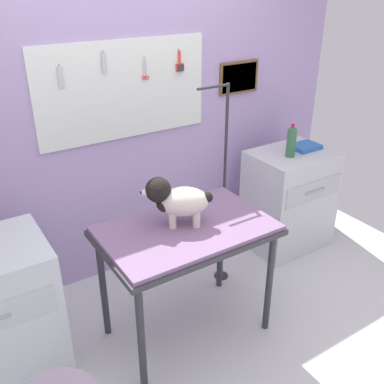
{
  "coord_description": "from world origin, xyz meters",
  "views": [
    {
      "loc": [
        -1.22,
        -1.6,
        2.2
      ],
      "look_at": [
        0.04,
        0.37,
        1.02
      ],
      "focal_mm": 41.1,
      "sensor_mm": 36.0,
      "label": 1
    }
  ],
  "objects": [
    {
      "name": "ground",
      "position": [
        0.0,
        0.0,
        -0.02
      ],
      "size": [
        4.4,
        4.0,
        0.04
      ],
      "primitive_type": "cube",
      "color": "silver"
    },
    {
      "name": "grooming_table",
      "position": [
        -0.02,
        0.33,
        0.74
      ],
      "size": [
        1.05,
        0.66,
        0.83
      ],
      "color": "#2D2D33",
      "rests_on": "ground"
    },
    {
      "name": "soda_bottle",
      "position": [
        1.21,
        0.74,
        1.0
      ],
      "size": [
        0.07,
        0.07,
        0.27
      ],
      "color": "#336642",
      "rests_on": "cabinet_right"
    },
    {
      "name": "rear_wall_panel",
      "position": [
        0.01,
        1.28,
        1.16
      ],
      "size": [
        4.0,
        0.11,
        2.3
      ],
      "color": "#B199CF",
      "rests_on": "ground"
    },
    {
      "name": "grooming_arm",
      "position": [
        0.52,
        0.69,
        0.72
      ],
      "size": [
        0.3,
        0.11,
        1.55
      ],
      "color": "#2D2D33",
      "rests_on": "ground"
    },
    {
      "name": "dog",
      "position": [
        -0.05,
        0.4,
        0.99
      ],
      "size": [
        0.41,
        0.32,
        0.31
      ],
      "color": "silver",
      "rests_on": "grooming_table"
    },
    {
      "name": "supply_tray",
      "position": [
        1.44,
        0.8,
        0.89
      ],
      "size": [
        0.24,
        0.18,
        0.04
      ],
      "color": "#2B6BB8",
      "rests_on": "cabinet_right"
    },
    {
      "name": "cabinet_right",
      "position": [
        1.3,
        0.79,
        0.44
      ],
      "size": [
        0.68,
        0.54,
        0.87
      ],
      "color": "silver",
      "rests_on": "ground"
    }
  ]
}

